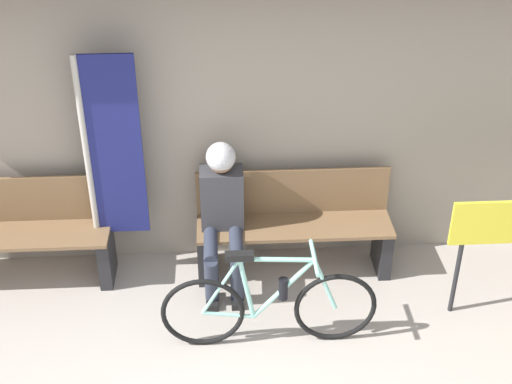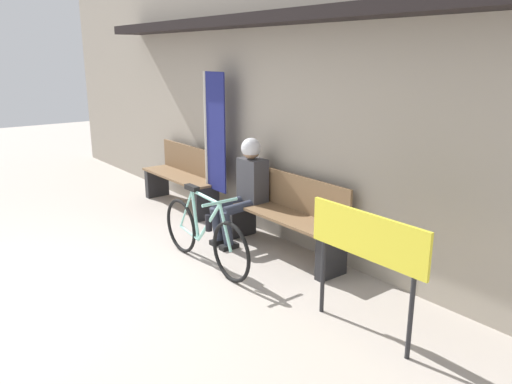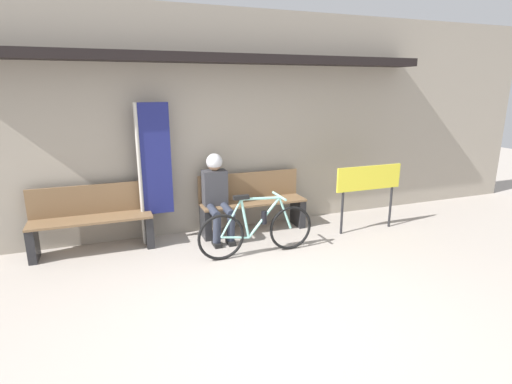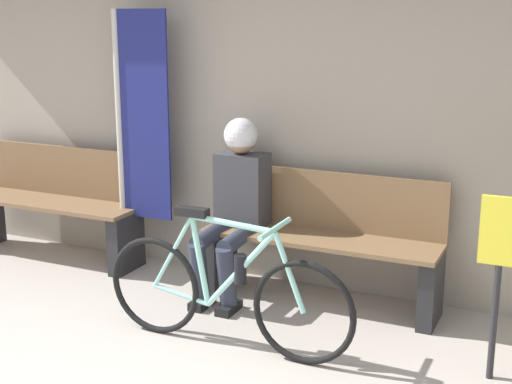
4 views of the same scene
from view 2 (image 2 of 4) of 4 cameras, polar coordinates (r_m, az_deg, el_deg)
The scene contains 8 objects.
ground_plane at distance 5.06m, azimuth -23.49°, elevation -10.89°, with size 24.00×24.00×0.00m, color #ADA399.
storefront_wall at distance 5.86m, azimuth 2.01°, elevation 10.82°, with size 12.00×0.56×3.20m.
park_bench_near at distance 5.47m, azimuth 3.44°, elevation -2.97°, with size 1.59×0.42×0.87m.
bicycle at distance 5.19m, azimuth -5.96°, elevation -4.81°, with size 1.57×0.40×0.82m.
person_seated at distance 5.75m, azimuth -1.23°, elevation 1.04°, with size 0.34×0.64×1.22m.
park_bench_far at distance 7.24m, azimuth -8.41°, elevation 1.47°, with size 1.52×0.42×0.87m.
banner_pole at distance 6.43m, azimuth -4.91°, elevation 6.28°, with size 0.45×0.05×1.93m.
signboard at distance 3.87m, azimuth 12.47°, elevation -5.76°, with size 1.09×0.04×1.00m.
Camera 2 is at (4.48, -0.98, 2.14)m, focal length 35.00 mm.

